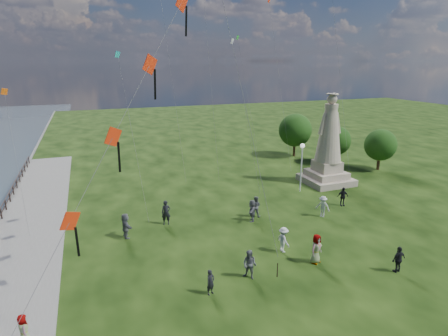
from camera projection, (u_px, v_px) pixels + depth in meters
name	position (u px, v px, depth m)	size (l,w,h in m)	color
statue	(328.00, 150.00, 38.22)	(4.62, 4.62, 9.22)	tan
lamppost	(302.00, 157.00, 35.67)	(0.44, 0.44, 4.78)	silver
tree_row	(327.00, 137.00, 46.67)	(9.90, 13.06, 5.69)	#382314
person_0	(211.00, 282.00, 20.27)	(0.53, 0.35, 1.46)	black
person_1	(250.00, 265.00, 21.71)	(0.87, 0.53, 1.78)	#595960
person_2	(283.00, 240.00, 24.79)	(1.12, 0.58, 1.74)	silver
person_3	(399.00, 259.00, 22.40)	(0.98, 0.50, 1.67)	black
person_4	(316.00, 249.00, 23.40)	(0.94, 0.58, 1.92)	#595960
person_5	(126.00, 226.00, 26.79)	(1.71, 0.74, 1.85)	#595960
person_6	(166.00, 213.00, 28.96)	(0.71, 0.46, 1.93)	black
person_7	(256.00, 206.00, 30.48)	(0.85, 0.52, 1.74)	#595960
person_8	(323.00, 206.00, 30.44)	(1.14, 0.59, 1.76)	silver
person_9	(343.00, 197.00, 32.77)	(0.98, 0.50, 1.68)	black
person_10	(24.00, 332.00, 16.55)	(0.72, 0.44, 1.48)	#595960
person_11	(252.00, 210.00, 29.62)	(1.63, 0.71, 1.76)	#595960
red_kite_train	(147.00, 74.00, 18.07)	(12.12, 9.35, 18.87)	black
small_kites	(212.00, 35.00, 36.96)	(30.89, 18.31, 33.08)	#1CABA6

